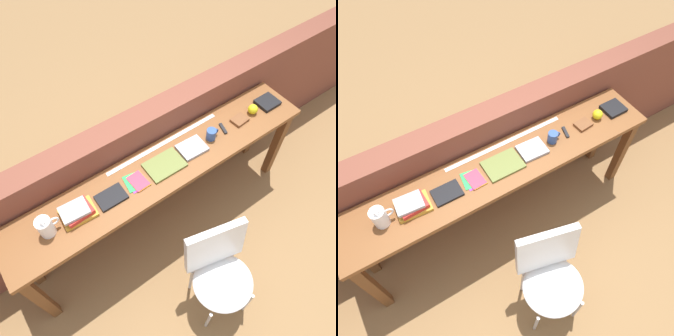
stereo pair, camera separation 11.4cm
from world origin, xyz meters
TOP-DOWN VIEW (x-y plane):
  - ground_plane at (0.00, 0.00)m, footprint 40.00×40.00m
  - brick_wall_back at (0.00, 0.64)m, footprint 6.00×0.20m
  - sideboard at (0.00, 0.30)m, footprint 2.50×0.44m
  - chair_white_moulded at (-0.07, -0.47)m, footprint 0.54×0.55m
  - pitcher_white at (-0.90, 0.30)m, footprint 0.14×0.10m
  - book_stack_leftmost at (-0.70, 0.31)m, footprint 0.24×0.18m
  - magazine_cycling at (-0.45, 0.29)m, footprint 0.20×0.14m
  - pamphlet_pile_colourful at (-0.24, 0.29)m, footprint 0.16×0.18m
  - book_open_centre at (-0.00, 0.29)m, footprint 0.29×0.20m
  - book_grey_hardcover at (0.26, 0.30)m, footprint 0.22×0.18m
  - mug at (0.45, 0.30)m, footprint 0.11×0.08m
  - multitool_folded at (0.58, 0.31)m, footprint 0.05×0.11m
  - leather_journal_brown at (0.75, 0.30)m, footprint 0.14×0.11m
  - sports_ball_small at (0.90, 0.30)m, footprint 0.08×0.08m
  - book_repair_rightmost at (1.08, 0.31)m, footprint 0.18×0.16m
  - ruler_metal_back_edge at (0.12, 0.47)m, footprint 1.01×0.03m

SIDE VIEW (x-z plane):
  - ground_plane at x=0.00m, z-range 0.00..0.00m
  - chair_white_moulded at x=-0.07m, z-range 0.08..0.97m
  - brick_wall_back at x=0.00m, z-range 0.00..1.10m
  - sideboard at x=0.00m, z-range 0.30..1.18m
  - ruler_metal_back_edge at x=0.12m, z-range 0.88..0.88m
  - pamphlet_pile_colourful at x=-0.24m, z-range 0.88..0.89m
  - multitool_folded at x=0.58m, z-range 0.88..0.90m
  - book_open_centre at x=0.00m, z-range 0.88..0.90m
  - magazine_cycling at x=-0.45m, z-range 0.88..0.90m
  - leather_journal_brown at x=0.75m, z-range 0.88..0.90m
  - book_grey_hardcover at x=0.26m, z-range 0.88..0.91m
  - book_repair_rightmost at x=1.08m, z-range 0.88..0.91m
  - book_stack_leftmost at x=-0.70m, z-range 0.88..0.96m
  - sports_ball_small at x=0.90m, z-range 0.88..0.96m
  - mug at x=0.45m, z-range 0.88..0.97m
  - pitcher_white at x=-0.90m, z-range 0.87..1.05m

